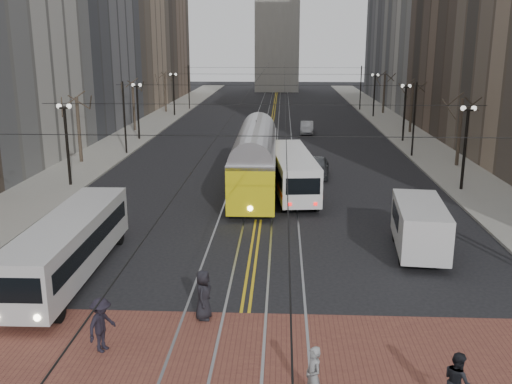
# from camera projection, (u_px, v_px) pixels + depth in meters

# --- Properties ---
(ground) EXTENTS (260.00, 260.00, 0.00)m
(ground) POSITION_uv_depth(u_px,v_px,m) (247.00, 302.00, 22.57)
(ground) COLOR black
(ground) RESTS_ON ground
(sidewalk_left) EXTENTS (5.00, 140.00, 0.15)m
(sidewalk_left) POSITION_uv_depth(u_px,v_px,m) (143.00, 129.00, 66.70)
(sidewalk_left) COLOR gray
(sidewalk_left) RESTS_ON ground
(sidewalk_right) EXTENTS (5.00, 140.00, 0.15)m
(sidewalk_right) POSITION_uv_depth(u_px,v_px,m) (402.00, 131.00, 65.34)
(sidewalk_right) COLOR gray
(sidewalk_right) RESTS_ON ground
(crosswalk_band) EXTENTS (25.00, 6.00, 0.01)m
(crosswalk_band) POSITION_uv_depth(u_px,v_px,m) (239.00, 355.00, 18.70)
(crosswalk_band) COLOR brown
(crosswalk_band) RESTS_ON ground
(streetcar_rails) EXTENTS (4.80, 130.00, 0.02)m
(streetcar_rails) POSITION_uv_depth(u_px,v_px,m) (271.00, 131.00, 66.04)
(streetcar_rails) COLOR gray
(streetcar_rails) RESTS_ON ground
(centre_lines) EXTENTS (0.42, 130.00, 0.01)m
(centre_lines) POSITION_uv_depth(u_px,v_px,m) (271.00, 131.00, 66.03)
(centre_lines) COLOR gold
(centre_lines) RESTS_ON ground
(lamp_posts) EXTENTS (27.60, 57.20, 5.60)m
(lamp_posts) POSITION_uv_depth(u_px,v_px,m) (267.00, 127.00, 49.63)
(lamp_posts) COLOR black
(lamp_posts) RESTS_ON ground
(street_trees) EXTENTS (31.68, 53.28, 5.60)m
(street_trees) POSITION_uv_depth(u_px,v_px,m) (269.00, 117.00, 55.91)
(street_trees) COLOR #382D23
(street_trees) RESTS_ON ground
(trolley_wires) EXTENTS (25.96, 120.00, 6.60)m
(trolley_wires) POSITION_uv_depth(u_px,v_px,m) (269.00, 108.00, 55.25)
(trolley_wires) COLOR black
(trolley_wires) RESTS_ON ground
(transit_bus) EXTENTS (2.36, 10.75, 2.68)m
(transit_bus) POSITION_uv_depth(u_px,v_px,m) (70.00, 248.00, 24.63)
(transit_bus) COLOR #B8B8B8
(transit_bus) RESTS_ON ground
(streetcar) EXTENTS (2.90, 14.93, 3.51)m
(streetcar) POSITION_uv_depth(u_px,v_px,m) (255.00, 166.00, 39.04)
(streetcar) COLOR yellow
(streetcar) RESTS_ON ground
(rear_bus) EXTENTS (3.40, 10.95, 2.81)m
(rear_bus) POSITION_uv_depth(u_px,v_px,m) (292.00, 174.00, 38.26)
(rear_bus) COLOR white
(rear_bus) RESTS_ON ground
(cargo_van) EXTENTS (2.73, 5.85, 2.50)m
(cargo_van) POSITION_uv_depth(u_px,v_px,m) (419.00, 229.00, 27.40)
(cargo_van) COLOR silver
(cargo_van) RESTS_ON ground
(sedan_grey) EXTENTS (2.19, 4.60, 1.52)m
(sedan_grey) POSITION_uv_depth(u_px,v_px,m) (317.00, 167.00, 43.44)
(sedan_grey) COLOR #3F4246
(sedan_grey) RESTS_ON ground
(sedan_silver) EXTENTS (1.60, 4.16, 1.35)m
(sedan_silver) POSITION_uv_depth(u_px,v_px,m) (307.00, 128.00, 63.86)
(sedan_silver) COLOR #9B9DA2
(sedan_silver) RESTS_ON ground
(pedestrian_a) EXTENTS (0.68, 0.98, 1.90)m
(pedestrian_a) POSITION_uv_depth(u_px,v_px,m) (203.00, 295.00, 20.94)
(pedestrian_a) COLOR black
(pedestrian_a) RESTS_ON crosswalk_band
(pedestrian_b) EXTENTS (0.64, 0.76, 1.76)m
(pedestrian_b) POSITION_uv_depth(u_px,v_px,m) (313.00, 376.00, 15.96)
(pedestrian_b) COLOR gray
(pedestrian_b) RESTS_ON crosswalk_band
(pedestrian_c) EXTENTS (0.86, 0.98, 1.72)m
(pedestrian_c) POSITION_uv_depth(u_px,v_px,m) (457.00, 381.00, 15.78)
(pedestrian_c) COLOR black
(pedestrian_c) RESTS_ON crosswalk_band
(pedestrian_d) EXTENTS (1.11, 1.39, 1.88)m
(pedestrian_d) POSITION_uv_depth(u_px,v_px,m) (102.00, 325.00, 18.74)
(pedestrian_d) COLOR black
(pedestrian_d) RESTS_ON crosswalk_band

